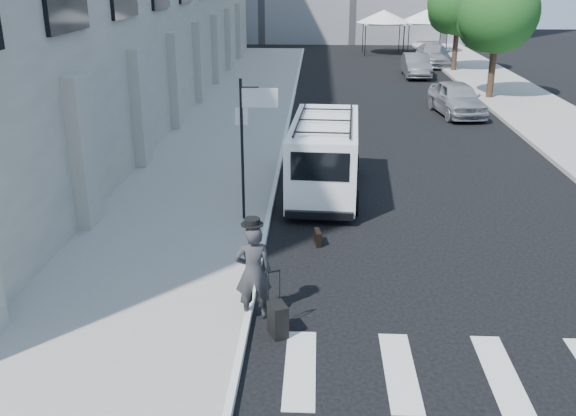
# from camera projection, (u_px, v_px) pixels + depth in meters

# --- Properties ---
(ground) EXTENTS (120.00, 120.00, 0.00)m
(ground) POSITION_uv_depth(u_px,v_px,m) (353.00, 284.00, 13.10)
(ground) COLOR black
(ground) RESTS_ON ground
(sidewalk_left) EXTENTS (4.50, 48.00, 0.15)m
(sidewalk_left) POSITION_uv_depth(u_px,v_px,m) (239.00, 113.00, 28.23)
(sidewalk_left) COLOR gray
(sidewalk_left) RESTS_ON ground
(sidewalk_right) EXTENTS (4.00, 56.00, 0.15)m
(sidewalk_right) POSITION_uv_depth(u_px,v_px,m) (518.00, 99.00, 31.39)
(sidewalk_right) COLOR gray
(sidewalk_right) RESTS_ON ground
(sign_pole) EXTENTS (1.03, 0.07, 3.50)m
(sign_pole) POSITION_uv_depth(u_px,v_px,m) (251.00, 121.00, 15.27)
(sign_pole) COLOR black
(sign_pole) RESTS_ON sidewalk_left
(tree_near) EXTENTS (3.80, 3.83, 6.03)m
(tree_near) POSITION_uv_depth(u_px,v_px,m) (495.00, 16.00, 30.24)
(tree_near) COLOR black
(tree_near) RESTS_ON ground
(tree_far) EXTENTS (3.80, 3.83, 6.03)m
(tree_far) POSITION_uv_depth(u_px,v_px,m) (457.00, 5.00, 38.66)
(tree_far) COLOR black
(tree_far) RESTS_ON ground
(tent_left) EXTENTS (4.00, 4.00, 3.20)m
(tent_left) POSITION_uv_depth(u_px,v_px,m) (384.00, 17.00, 47.53)
(tent_left) COLOR black
(tent_left) RESTS_ON ground
(tent_right) EXTENTS (4.00, 4.00, 3.20)m
(tent_right) POSITION_uv_depth(u_px,v_px,m) (426.00, 16.00, 47.86)
(tent_right) COLOR black
(tent_right) RESTS_ON ground
(businessman) EXTENTS (0.74, 0.56, 1.84)m
(businessman) POSITION_uv_depth(u_px,v_px,m) (253.00, 272.00, 11.55)
(businessman) COLOR #323234
(businessman) RESTS_ON ground
(briefcase) EXTENTS (0.19, 0.45, 0.34)m
(briefcase) POSITION_uv_depth(u_px,v_px,m) (318.00, 237.00, 14.95)
(briefcase) COLOR black
(briefcase) RESTS_ON ground
(suitcase) EXTENTS (0.41, 0.49, 1.17)m
(suitcase) POSITION_uv_depth(u_px,v_px,m) (278.00, 319.00, 11.19)
(suitcase) COLOR black
(suitcase) RESTS_ON ground
(cargo_van) EXTENTS (2.18, 5.59, 2.09)m
(cargo_van) POSITION_uv_depth(u_px,v_px,m) (325.00, 155.00, 18.18)
(cargo_van) COLOR white
(cargo_van) RESTS_ON ground
(parked_car_a) EXTENTS (2.21, 4.45, 1.46)m
(parked_car_a) POSITION_uv_depth(u_px,v_px,m) (457.00, 98.00, 28.02)
(parked_car_a) COLOR #98999F
(parked_car_a) RESTS_ON ground
(parked_car_b) EXTENTS (1.46, 4.08, 1.34)m
(parked_car_b) POSITION_uv_depth(u_px,v_px,m) (416.00, 65.00, 38.00)
(parked_car_b) COLOR #4C4E52
(parked_car_b) RESTS_ON ground
(parked_car_c) EXTENTS (1.99, 4.86, 1.41)m
(parked_car_c) POSITION_uv_depth(u_px,v_px,m) (433.00, 55.00, 42.38)
(parked_car_c) COLOR #979A9F
(parked_car_c) RESTS_ON ground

